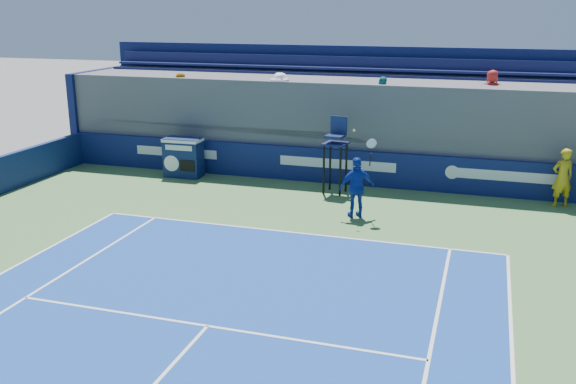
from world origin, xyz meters
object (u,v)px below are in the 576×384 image
(ball_person, at_px, (562,178))
(umpire_chair, at_px, (336,147))
(match_clock, at_px, (183,156))
(tennis_player, at_px, (357,187))

(ball_person, height_order, umpire_chair, umpire_chair)
(match_clock, bearing_deg, ball_person, 0.77)
(tennis_player, bearing_deg, umpire_chair, 116.99)
(umpire_chair, bearing_deg, tennis_player, -63.01)
(ball_person, relative_size, match_clock, 1.28)
(ball_person, height_order, tennis_player, tennis_player)
(umpire_chair, distance_m, tennis_player, 2.65)
(match_clock, height_order, tennis_player, tennis_player)
(match_clock, height_order, umpire_chair, umpire_chair)
(umpire_chair, xyz_separation_m, tennis_player, (1.17, -2.29, -0.63))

